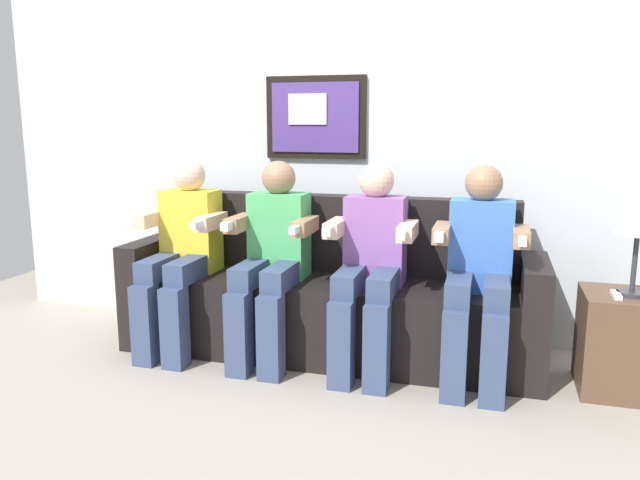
{
  "coord_description": "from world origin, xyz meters",
  "views": [
    {
      "loc": [
        0.89,
        -2.95,
        1.32
      ],
      "look_at": [
        0.0,
        0.15,
        0.7
      ],
      "focal_mm": 34.34,
      "sensor_mm": 36.0,
      "label": 1
    }
  ],
  "objects_px": {
    "couch": "(328,301)",
    "side_table_right": "(623,343)",
    "person_leftmost": "(182,248)",
    "person_right_center": "(371,260)",
    "table_lamp": "(639,222)",
    "person_rightmost": "(479,267)",
    "spare_remote_on_table": "(616,295)",
    "person_left_center": "(272,254)"
  },
  "relations": [
    {
      "from": "table_lamp",
      "to": "person_leftmost",
      "type": "bearing_deg",
      "value": -179.0
    },
    {
      "from": "person_left_center",
      "to": "spare_remote_on_table",
      "type": "bearing_deg",
      "value": -0.14
    },
    {
      "from": "side_table_right",
      "to": "spare_remote_on_table",
      "type": "relative_size",
      "value": 3.85
    },
    {
      "from": "couch",
      "to": "spare_remote_on_table",
      "type": "relative_size",
      "value": 18.21
    },
    {
      "from": "couch",
      "to": "person_left_center",
      "type": "bearing_deg",
      "value": -148.72
    },
    {
      "from": "couch",
      "to": "side_table_right",
      "type": "height_order",
      "value": "couch"
    },
    {
      "from": "side_table_right",
      "to": "spare_remote_on_table",
      "type": "distance_m",
      "value": 0.28
    },
    {
      "from": "couch",
      "to": "person_rightmost",
      "type": "distance_m",
      "value": 0.9
    },
    {
      "from": "couch",
      "to": "side_table_right",
      "type": "distance_m",
      "value": 1.54
    },
    {
      "from": "person_right_center",
      "to": "spare_remote_on_table",
      "type": "xyz_separation_m",
      "value": [
        1.19,
        -0.0,
        -0.1
      ]
    },
    {
      "from": "person_left_center",
      "to": "person_rightmost",
      "type": "distance_m",
      "value": 1.11
    },
    {
      "from": "person_leftmost",
      "to": "person_right_center",
      "type": "relative_size",
      "value": 1.0
    },
    {
      "from": "person_right_center",
      "to": "side_table_right",
      "type": "relative_size",
      "value": 2.22
    },
    {
      "from": "person_left_center",
      "to": "spare_remote_on_table",
      "type": "height_order",
      "value": "person_left_center"
    },
    {
      "from": "person_left_center",
      "to": "spare_remote_on_table",
      "type": "xyz_separation_m",
      "value": [
        1.75,
        -0.0,
        -0.1
      ]
    },
    {
      "from": "person_leftmost",
      "to": "side_table_right",
      "type": "bearing_deg",
      "value": 1.48
    },
    {
      "from": "couch",
      "to": "person_leftmost",
      "type": "height_order",
      "value": "person_leftmost"
    },
    {
      "from": "person_right_center",
      "to": "table_lamp",
      "type": "bearing_deg",
      "value": 1.89
    },
    {
      "from": "person_leftmost",
      "to": "person_rightmost",
      "type": "xyz_separation_m",
      "value": [
        1.67,
        -0.0,
        0.0
      ]
    },
    {
      "from": "person_leftmost",
      "to": "table_lamp",
      "type": "bearing_deg",
      "value": 1.0
    },
    {
      "from": "side_table_right",
      "to": "table_lamp",
      "type": "distance_m",
      "value": 0.61
    },
    {
      "from": "table_lamp",
      "to": "spare_remote_on_table",
      "type": "xyz_separation_m",
      "value": [
        -0.08,
        -0.05,
        -0.35
      ]
    },
    {
      "from": "person_rightmost",
      "to": "table_lamp",
      "type": "xyz_separation_m",
      "value": [
        0.72,
        0.04,
        0.25
      ]
    },
    {
      "from": "couch",
      "to": "person_rightmost",
      "type": "relative_size",
      "value": 2.13
    },
    {
      "from": "side_table_right",
      "to": "table_lamp",
      "type": "relative_size",
      "value": 1.09
    },
    {
      "from": "person_left_center",
      "to": "person_right_center",
      "type": "xyz_separation_m",
      "value": [
        0.56,
        0.0,
        0.0
      ]
    },
    {
      "from": "couch",
      "to": "person_right_center",
      "type": "distance_m",
      "value": 0.44
    },
    {
      "from": "person_left_center",
      "to": "person_leftmost",
      "type": "bearing_deg",
      "value": 179.95
    },
    {
      "from": "person_right_center",
      "to": "person_leftmost",
      "type": "bearing_deg",
      "value": 179.98
    },
    {
      "from": "couch",
      "to": "person_right_center",
      "type": "height_order",
      "value": "person_right_center"
    },
    {
      "from": "person_left_center",
      "to": "person_right_center",
      "type": "bearing_deg",
      "value": 0.0
    },
    {
      "from": "person_right_center",
      "to": "side_table_right",
      "type": "height_order",
      "value": "person_right_center"
    },
    {
      "from": "person_right_center",
      "to": "spare_remote_on_table",
      "type": "relative_size",
      "value": 8.54
    },
    {
      "from": "person_leftmost",
      "to": "spare_remote_on_table",
      "type": "distance_m",
      "value": 2.31
    },
    {
      "from": "couch",
      "to": "table_lamp",
      "type": "xyz_separation_m",
      "value": [
        1.55,
        -0.13,
        0.55
      ]
    },
    {
      "from": "couch",
      "to": "table_lamp",
      "type": "distance_m",
      "value": 1.65
    },
    {
      "from": "person_leftmost",
      "to": "side_table_right",
      "type": "distance_m",
      "value": 2.39
    },
    {
      "from": "person_right_center",
      "to": "couch",
      "type": "bearing_deg",
      "value": 148.71
    },
    {
      "from": "person_right_center",
      "to": "person_rightmost",
      "type": "xyz_separation_m",
      "value": [
        0.56,
        0.0,
        0.0
      ]
    },
    {
      "from": "person_leftmost",
      "to": "person_left_center",
      "type": "relative_size",
      "value": 1.0
    },
    {
      "from": "person_rightmost",
      "to": "table_lamp",
      "type": "relative_size",
      "value": 2.41
    },
    {
      "from": "person_rightmost",
      "to": "spare_remote_on_table",
      "type": "bearing_deg",
      "value": -0.39
    }
  ]
}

